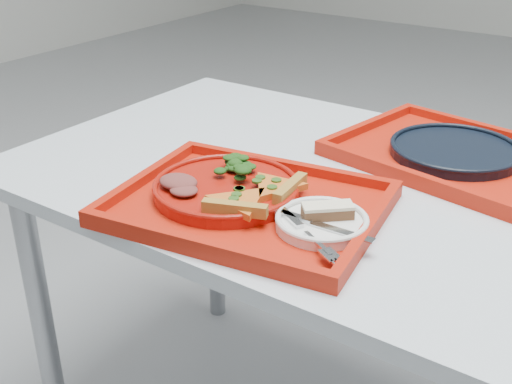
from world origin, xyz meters
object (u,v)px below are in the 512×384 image
at_px(tray_far, 454,158).
at_px(dessert_bar, 328,211).
at_px(dinner_plate, 226,190).
at_px(tray_main, 248,208).
at_px(navy_plate, 455,151).

distance_m(tray_far, dessert_bar, 0.41).
bearing_deg(dessert_bar, tray_far, 37.65).
distance_m(tray_far, dinner_plate, 0.49).
distance_m(tray_main, navy_plate, 0.47).
bearing_deg(dinner_plate, navy_plate, 56.30).
bearing_deg(dinner_plate, tray_far, 56.30).
relative_size(tray_far, navy_plate, 1.73).
bearing_deg(tray_far, dessert_bar, -89.93).
height_order(navy_plate, dessert_bar, dessert_bar).
distance_m(tray_main, dinner_plate, 0.06).
relative_size(tray_main, navy_plate, 1.73).
xyz_separation_m(navy_plate, dessert_bar, (-0.07, -0.41, 0.02)).
xyz_separation_m(tray_far, dinner_plate, (-0.27, -0.41, 0.02)).
relative_size(tray_main, dinner_plate, 1.73).
bearing_deg(dinner_plate, tray_main, -10.30).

